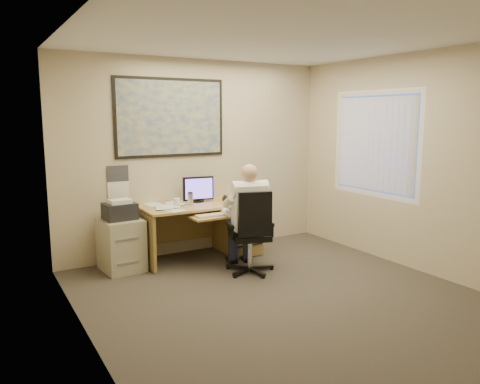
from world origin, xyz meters
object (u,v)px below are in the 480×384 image
filing_cabinet (121,240)px  office_chair (253,249)px  person (248,218)px  desk (222,223)px

filing_cabinet → office_chair: bearing=-38.7°
office_chair → person: 0.38m
filing_cabinet → office_chair: (1.37, -0.93, -0.08)m
desk → person: (-0.07, -0.84, 0.24)m
filing_cabinet → office_chair: size_ratio=0.87×
desk → filing_cabinet: desk is taller
desk → person: 0.87m
desk → person: bearing=-94.5°
desk → filing_cabinet: bearing=179.4°
person → office_chair: bearing=-67.8°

